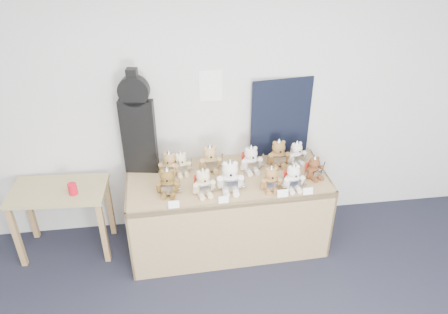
{
  "coord_description": "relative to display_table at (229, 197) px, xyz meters",
  "views": [
    {
      "loc": [
        -0.36,
        -1.22,
        3.05
      ],
      "look_at": [
        0.07,
        1.99,
        1.06
      ],
      "focal_mm": 35.0,
      "sensor_mm": 36.0,
      "label": 1
    }
  ],
  "objects": [
    {
      "name": "teddy_front_far_right",
      "position": [
        0.55,
        -0.16,
        0.27
      ],
      "size": [
        0.22,
        0.19,
        0.27
      ],
      "rotation": [
        0.0,
        0.0,
        0.09
      ],
      "color": "white",
      "rests_on": "display_table"
    },
    {
      "name": "teddy_back_far_left",
      "position": [
        -0.53,
        0.21,
        0.27
      ],
      "size": [
        0.22,
        0.2,
        0.27
      ],
      "rotation": [
        0.0,
        0.0,
        -0.25
      ],
      "color": "#AA854F",
      "rests_on": "display_table"
    },
    {
      "name": "teddy_back_end",
      "position": [
        0.69,
        0.25,
        0.27
      ],
      "size": [
        0.22,
        0.19,
        0.26
      ],
      "rotation": [
        0.0,
        0.0,
        0.25
      ],
      "color": "silver",
      "rests_on": "display_table"
    },
    {
      "name": "guitar_case",
      "position": [
        -0.78,
        0.31,
        0.66
      ],
      "size": [
        0.32,
        0.14,
        1.01
      ],
      "rotation": [
        0.0,
        0.0,
        -0.17
      ],
      "color": "black",
      "rests_on": "display_table"
    },
    {
      "name": "navy_board",
      "position": [
        0.57,
        0.44,
        0.56
      ],
      "size": [
        0.6,
        0.08,
        0.8
      ],
      "primitive_type": "cube",
      "rotation": [
        0.0,
        0.0,
        0.11
      ],
      "color": "black",
      "rests_on": "display_table"
    },
    {
      "name": "entry_card_b",
      "position": [
        -0.09,
        -0.3,
        0.2
      ],
      "size": [
        0.09,
        0.02,
        0.06
      ],
      "primitive_type": "cube",
      "rotation": [
        -0.24,
        0.0,
        0.03
      ],
      "color": "white",
      "rests_on": "display_table"
    },
    {
      "name": "teddy_front_end",
      "position": [
        0.79,
        -0.02,
        0.26
      ],
      "size": [
        0.2,
        0.19,
        0.24
      ],
      "rotation": [
        0.0,
        0.0,
        0.41
      ],
      "color": "brown",
      "rests_on": "display_table"
    },
    {
      "name": "entry_card_c",
      "position": [
        0.43,
        -0.28,
        0.2
      ],
      "size": [
        0.1,
        0.02,
        0.07
      ],
      "primitive_type": "cube",
      "rotation": [
        -0.24,
        0.0,
        0.03
      ],
      "color": "white",
      "rests_on": "display_table"
    },
    {
      "name": "teddy_front_centre",
      "position": [
        -0.01,
        -0.11,
        0.3
      ],
      "size": [
        0.27,
        0.22,
        0.33
      ],
      "rotation": [
        0.0,
        0.0,
        -0.05
      ],
      "color": "white",
      "rests_on": "display_table"
    },
    {
      "name": "teddy_front_right",
      "position": [
        0.35,
        -0.15,
        0.27
      ],
      "size": [
        0.21,
        0.17,
        0.26
      ],
      "rotation": [
        0.0,
        0.0,
        -0.0
      ],
      "color": "#9B6C3B",
      "rests_on": "display_table"
    },
    {
      "name": "teddy_back_right",
      "position": [
        0.51,
        0.24,
        0.28
      ],
      "size": [
        0.24,
        0.19,
        0.3
      ],
      "rotation": [
        0.0,
        0.0,
        0.0
      ],
      "color": "olive",
      "rests_on": "display_table"
    },
    {
      "name": "red_cup",
      "position": [
        -1.4,
        0.09,
        0.16
      ],
      "size": [
        0.08,
        0.08,
        0.11
      ],
      "primitive_type": "cylinder",
      "color": "red",
      "rests_on": "side_table"
    },
    {
      "name": "teddy_front_left",
      "position": [
        -0.24,
        -0.13,
        0.28
      ],
      "size": [
        0.23,
        0.2,
        0.28
      ],
      "rotation": [
        0.0,
        0.0,
        0.18
      ],
      "color": "beige",
      "rests_on": "display_table"
    },
    {
      "name": "teddy_back_centre_left",
      "position": [
        -0.14,
        0.23,
        0.28
      ],
      "size": [
        0.24,
        0.2,
        0.29
      ],
      "rotation": [
        0.0,
        0.0,
        0.06
      ],
      "color": "tan",
      "rests_on": "display_table"
    },
    {
      "name": "entry_card_a",
      "position": [
        -0.51,
        -0.31,
        0.2
      ],
      "size": [
        0.09,
        0.02,
        0.07
      ],
      "primitive_type": "cube",
      "rotation": [
        -0.24,
        0.0,
        0.03
      ],
      "color": "white",
      "rests_on": "display_table"
    },
    {
      "name": "teddy_front_far_left",
      "position": [
        -0.55,
        -0.09,
        0.28
      ],
      "size": [
        0.23,
        0.19,
        0.28
      ],
      "rotation": [
        0.0,
        0.0,
        -0.05
      ],
      "color": "brown",
      "rests_on": "display_table"
    },
    {
      "name": "side_table",
      "position": [
        -1.56,
        0.19,
        -0.02
      ],
      "size": [
        0.89,
        0.53,
        0.72
      ],
      "rotation": [
        0.0,
        0.0,
        -0.06
      ],
      "color": "#988552",
      "rests_on": "floor"
    },
    {
      "name": "teddy_back_left",
      "position": [
        -0.42,
        0.22,
        0.26
      ],
      "size": [
        0.21,
        0.18,
        0.25
      ],
      "rotation": [
        0.0,
        0.0,
        0.19
      ],
      "color": "beige",
      "rests_on": "display_table"
    },
    {
      "name": "room_shell",
      "position": [
        -0.1,
        0.48,
        0.92
      ],
      "size": [
        6.0,
        6.0,
        6.0
      ],
      "color": "white",
      "rests_on": "floor"
    },
    {
      "name": "entry_card_d",
      "position": [
        0.66,
        -0.28,
        0.2
      ],
      "size": [
        0.09,
        0.02,
        0.06
      ],
      "primitive_type": "cube",
      "rotation": [
        -0.24,
        0.0,
        0.03
      ],
      "color": "white",
      "rests_on": "display_table"
    },
    {
      "name": "teddy_back_centre_right",
      "position": [
        0.23,
        0.18,
        0.28
      ],
      "size": [
        0.24,
        0.21,
        0.29
      ],
      "rotation": [
        0.0,
        0.0,
        0.13
      ],
      "color": "silver",
      "rests_on": "display_table"
    },
    {
      "name": "display_table",
      "position": [
        0.0,
        0.0,
        0.0
      ],
      "size": [
        1.89,
        0.83,
        0.78
      ],
      "rotation": [
        0.0,
        0.0,
        0.03
      ],
      "color": "olive",
      "rests_on": "floor"
    }
  ]
}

